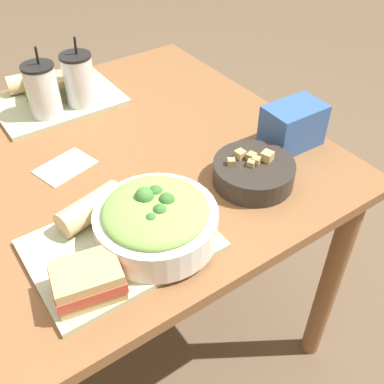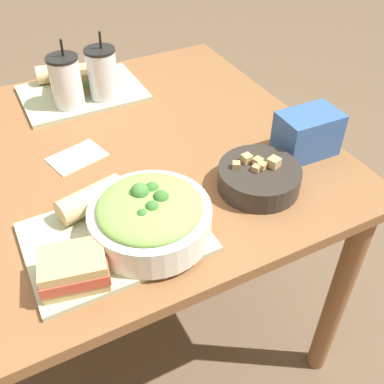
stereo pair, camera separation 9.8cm
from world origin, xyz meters
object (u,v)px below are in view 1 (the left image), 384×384
(soup_bowl, at_px, (253,172))
(napkin_folded, at_px, (65,167))
(drink_cup_dark, at_px, (43,92))
(baguette_far, at_px, (30,82))
(salad_bowl, at_px, (156,219))
(baguette_near, at_px, (92,208))
(chip_bag, at_px, (293,126))
(sandwich_near, at_px, (88,281))
(drink_cup_red, at_px, (79,81))
(sandwich_far, at_px, (47,88))

(soup_bowl, relative_size, napkin_folded, 1.24)
(soup_bowl, relative_size, drink_cup_dark, 0.97)
(soup_bowl, relative_size, baguette_far, 1.43)
(soup_bowl, bearing_deg, drink_cup_dark, 117.60)
(drink_cup_dark, bearing_deg, soup_bowl, -62.40)
(salad_bowl, bearing_deg, baguette_near, 123.78)
(baguette_near, height_order, baguette_far, same)
(drink_cup_dark, distance_m, napkin_folded, 0.27)
(baguette_far, bearing_deg, baguette_near, -178.65)
(salad_bowl, distance_m, chip_bag, 0.48)
(salad_bowl, relative_size, sandwich_near, 1.79)
(baguette_near, relative_size, drink_cup_dark, 0.79)
(drink_cup_dark, relative_size, napkin_folded, 1.28)
(drink_cup_red, height_order, napkin_folded, drink_cup_red)
(chip_bag, bearing_deg, salad_bowl, -166.93)
(soup_bowl, xyz_separation_m, baguette_far, (-0.28, 0.72, 0.01))
(sandwich_near, relative_size, chip_bag, 0.91)
(sandwich_near, relative_size, baguette_far, 1.04)
(soup_bowl, distance_m, sandwich_near, 0.47)
(salad_bowl, distance_m, baguette_far, 0.76)
(baguette_near, height_order, sandwich_far, sandwich_far)
(baguette_far, bearing_deg, drink_cup_red, -139.53)
(soup_bowl, height_order, napkin_folded, soup_bowl)
(baguette_far, distance_m, chip_bag, 0.81)
(sandwich_near, height_order, drink_cup_red, drink_cup_red)
(soup_bowl, bearing_deg, baguette_far, 111.30)
(sandwich_near, distance_m, sandwich_far, 0.76)
(salad_bowl, relative_size, drink_cup_red, 1.25)
(drink_cup_red, xyz_separation_m, napkin_folded, (-0.16, -0.25, -0.08))
(drink_cup_red, bearing_deg, napkin_folded, -123.32)
(drink_cup_red, relative_size, napkin_folded, 1.29)
(salad_bowl, xyz_separation_m, baguette_near, (-0.08, 0.13, -0.02))
(sandwich_near, xyz_separation_m, drink_cup_red, (0.28, 0.64, 0.04))
(soup_bowl, xyz_separation_m, sandwich_near, (-0.46, -0.08, 0.01))
(soup_bowl, height_order, drink_cup_red, drink_cup_red)
(baguette_far, distance_m, drink_cup_red, 0.20)
(baguette_near, bearing_deg, salad_bowl, -159.83)
(sandwich_far, height_order, chip_bag, chip_bag)
(baguette_far, bearing_deg, napkin_folded, -179.60)
(baguette_near, xyz_separation_m, baguette_far, (0.09, 0.63, 0.00))
(baguette_near, relative_size, sandwich_far, 1.09)
(sandwich_near, distance_m, napkin_folded, 0.41)
(sandwich_near, distance_m, baguette_far, 0.82)
(salad_bowl, distance_m, baguette_near, 0.15)
(soup_bowl, distance_m, napkin_folded, 0.47)
(drink_cup_dark, bearing_deg, sandwich_near, -104.75)
(salad_bowl, bearing_deg, napkin_folded, 99.99)
(chip_bag, bearing_deg, drink_cup_dark, 135.50)
(chip_bag, bearing_deg, sandwich_near, -165.72)
(soup_bowl, relative_size, baguette_near, 1.22)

